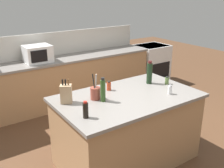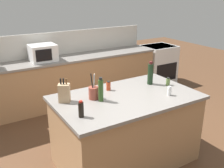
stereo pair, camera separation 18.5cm
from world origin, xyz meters
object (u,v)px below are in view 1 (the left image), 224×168
wine_bottle (149,73)px  salt_shaker (170,90)px  knife_block (66,94)px  spice_jar_oregano (167,81)px  microwave (38,54)px  olive_oil_bottle (103,90)px  utensil_crock (95,93)px  range_oven (151,63)px  spice_jar_paprika (109,86)px  soy_sauce_bottle (86,110)px

wine_bottle → salt_shaker: 0.46m
knife_block → spice_jar_oregano: (1.43, -0.21, -0.06)m
microwave → olive_oil_bottle: (0.01, -2.16, -0.01)m
wine_bottle → utensil_crock: bearing=-176.6°
wine_bottle → spice_jar_oregano: size_ratio=2.94×
range_oven → spice_jar_paprika: 3.21m
knife_block → wine_bottle: 1.25m
utensil_crock → spice_jar_oregano: utensil_crock is taller
range_oven → microwave: 2.87m
knife_block → wine_bottle: (1.25, -0.04, 0.04)m
range_oven → knife_block: (-3.16, -1.96, 0.59)m
soy_sauce_bottle → wine_bottle: (1.25, 0.41, 0.07)m
microwave → olive_oil_bottle: microwave is taller
knife_block → salt_shaker: knife_block is taller
utensil_crock → salt_shaker: bearing=-24.6°
spice_jar_paprika → spice_jar_oregano: bearing=-18.4°
knife_block → wine_bottle: wine_bottle is taller
salt_shaker → olive_oil_bottle: bearing=160.5°
olive_oil_bottle → wine_bottle: bearing=10.3°
knife_block → microwave: bearing=110.4°
knife_block → range_oven: bearing=62.7°
knife_block → spice_jar_oregano: bearing=22.6°
range_oven → microwave: (-2.80, 0.00, 0.62)m
microwave → wine_bottle: wine_bottle is taller
soy_sauce_bottle → wine_bottle: bearing=18.3°
spice_jar_paprika → utensil_crock: bearing=-152.7°
range_oven → soy_sauce_bottle: soy_sauce_bottle is taller
salt_shaker → spice_jar_oregano: 0.37m
microwave → olive_oil_bottle: size_ratio=1.59×
range_oven → microwave: microwave is taller
spice_jar_oregano → spice_jar_paprika: (-0.80, 0.27, 0.01)m
range_oven → salt_shaker: 3.19m
olive_oil_bottle → spice_jar_paprika: 0.37m
utensil_crock → spice_jar_oregano: bearing=-5.7°
knife_block → utensil_crock: 0.35m
olive_oil_bottle → spice_jar_paprika: size_ratio=2.40×
spice_jar_paprika → knife_block: bearing=-175.0°
microwave → salt_shaker: 2.59m
utensil_crock → salt_shaker: 0.95m
range_oven → spice_jar_paprika: bearing=-143.0°
salt_shaker → spice_jar_oregano: salt_shaker is taller
soy_sauce_bottle → olive_oil_bottle: size_ratio=0.62×
range_oven → spice_jar_oregano: (-1.73, -2.17, 0.52)m
range_oven → wine_bottle: size_ratio=2.83×
olive_oil_bottle → wine_bottle: wine_bottle is taller
soy_sauce_bottle → wine_bottle: size_ratio=0.56×
salt_shaker → spice_jar_paprika: bearing=135.5°
microwave → utensil_crock: bearing=-90.9°
microwave → utensil_crock: size_ratio=1.46×
wine_bottle → salt_shaker: bearing=-97.2°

